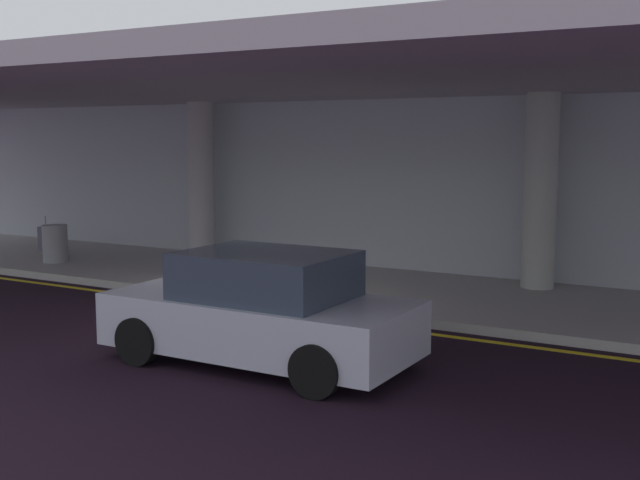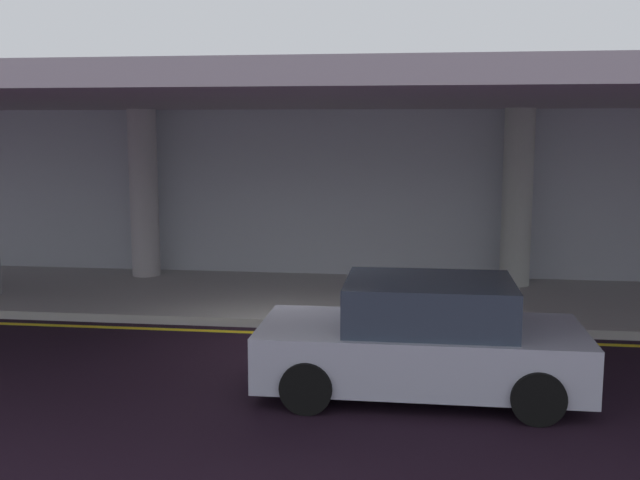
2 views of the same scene
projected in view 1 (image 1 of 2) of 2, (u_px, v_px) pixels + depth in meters
The scene contains 10 objects.
ground_plane at pixel (223, 318), 13.18m from camera, with size 60.00×60.00×0.00m, color black.
sidewalk at pixel (317, 284), 15.84m from camera, with size 26.00×4.20×0.15m, color #ABA9A5.
lane_stripe_yellow at pixel (247, 310), 13.78m from camera, with size 26.00×0.14×0.01m, color yellow.
support_column_far_left at pixel (201, 180), 18.82m from camera, with size 0.62×0.62×3.65m, color #AEAAAD.
support_column_left_mid at pixel (540, 191), 14.87m from camera, with size 0.62×0.62×3.65m, color #A8ACA5.
ceiling_overhang at pixel (303, 85), 14.92m from camera, with size 28.00×13.20×0.30m, color #988E98.
terminal_back_wall at pixel (368, 187), 17.55m from camera, with size 26.00×0.30×3.80m, color #ADB4BE.
car_silver at pixel (262, 311), 10.43m from camera, with size 4.10×1.92×1.50m.
suitcase_upright_primary at pixel (46, 239), 19.82m from camera, with size 0.36×0.22×0.90m.
trash_bin_steel at pixel (55, 243), 18.17m from camera, with size 0.56×0.56×0.85m, color gray.
Camera 1 is at (7.81, -10.40, 2.96)m, focal length 44.65 mm.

